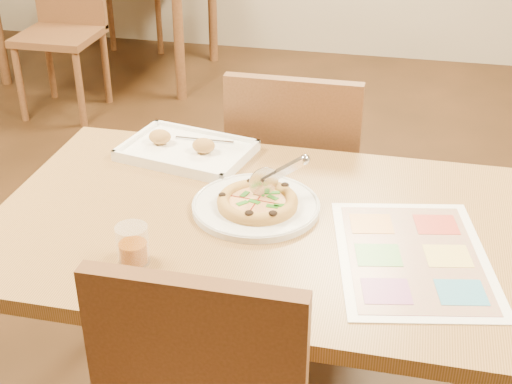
% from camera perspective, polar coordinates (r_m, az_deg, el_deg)
% --- Properties ---
extents(dining_table, '(1.30, 0.85, 0.72)m').
position_cam_1_polar(dining_table, '(1.80, -0.04, -4.51)').
color(dining_table, '#9B6E3E').
rests_on(dining_table, ground).
extents(chair_far, '(0.42, 0.42, 0.47)m').
position_cam_1_polar(chair_far, '(2.35, 3.19, 2.11)').
color(chair_far, brown).
rests_on(chair_far, ground).
extents(bg_chair_near, '(0.42, 0.42, 0.47)m').
position_cam_1_polar(bg_chair_near, '(4.27, -15.12, 13.83)').
color(bg_chair_near, brown).
rests_on(bg_chair_near, ground).
extents(plate, '(0.42, 0.42, 0.02)m').
position_cam_1_polar(plate, '(1.79, 0.00, -1.15)').
color(plate, silver).
rests_on(plate, dining_table).
extents(pizza, '(0.20, 0.20, 0.03)m').
position_cam_1_polar(pizza, '(1.77, 0.12, -0.78)').
color(pizza, gold).
rests_on(pizza, plate).
extents(pizza_cutter, '(0.13, 0.09, 0.09)m').
position_cam_1_polar(pizza_cutter, '(1.78, 1.74, 1.43)').
color(pizza_cutter, silver).
rests_on(pizza_cutter, pizza).
extents(appetizer_tray, '(0.40, 0.31, 0.06)m').
position_cam_1_polar(appetizer_tray, '(2.07, -5.60, 3.32)').
color(appetizer_tray, white).
rests_on(appetizer_tray, dining_table).
extents(glass_tumbler, '(0.07, 0.07, 0.09)m').
position_cam_1_polar(glass_tumbler, '(1.60, -9.82, -4.34)').
color(glass_tumbler, '#8D420A').
rests_on(glass_tumbler, dining_table).
extents(menu, '(0.42, 0.53, 0.00)m').
position_cam_1_polar(menu, '(1.65, 12.44, -5.04)').
color(menu, white).
rests_on(menu, dining_table).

